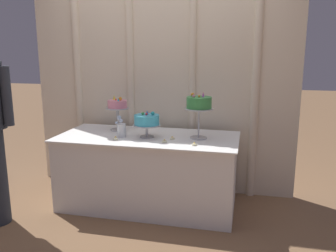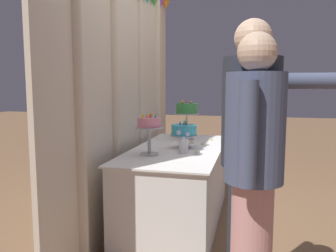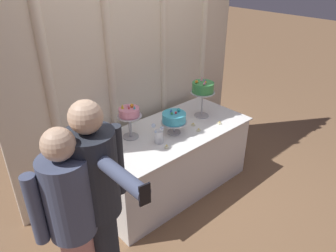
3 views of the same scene
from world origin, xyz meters
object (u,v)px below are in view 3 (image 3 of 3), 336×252
tealight_far_right (219,123)px  cake_display_leftmost (129,115)px  tealight_far_left (167,147)px  cake_display_center (174,118)px  guest_girl_blue_dress (75,228)px  guest_man_pink_jacket (98,206)px  tealight_near_right (193,125)px  cake_display_rightmost (203,89)px  tealight_near_left (199,130)px  cake_table (170,160)px  flower_vase (159,136)px

tealight_far_right → cake_display_leftmost: bearing=154.5°
tealight_far_left → tealight_far_right: (0.77, -0.02, -0.00)m
cake_display_center → guest_girl_blue_dress: guest_girl_blue_dress is taller
guest_man_pink_jacket → tealight_near_right: bearing=21.2°
cake_display_leftmost → guest_girl_blue_dress: guest_girl_blue_dress is taller
cake_display_rightmost → tealight_near_right: size_ratio=9.19×
tealight_near_left → guest_girl_blue_dress: bearing=-163.4°
cake_display_leftmost → tealight_far_right: size_ratio=8.04×
guest_girl_blue_dress → guest_man_pink_jacket: size_ratio=0.94×
cake_display_rightmost → guest_man_pink_jacket: bearing=-158.7°
cake_display_leftmost → guest_girl_blue_dress: size_ratio=0.23×
tealight_far_left → tealight_far_right: tealight_far_left is taller
cake_display_leftmost → tealight_far_left: bearing=-72.3°
cake_table → tealight_far_left: tealight_far_left is taller
cake_display_center → tealight_near_right: cake_display_center is taller
tealight_near_right → cake_display_center: bearing=173.8°
cake_display_leftmost → flower_vase: (0.14, -0.28, -0.18)m
cake_table → cake_display_rightmost: cake_display_rightmost is taller
cake_display_center → guest_girl_blue_dress: (-1.48, -0.66, -0.01)m
tealight_near_right → guest_man_pink_jacket: guest_man_pink_jacket is taller
guest_girl_blue_dress → guest_man_pink_jacket: 0.20m
tealight_near_right → tealight_near_left: bearing=-110.6°
cake_display_leftmost → guest_man_pink_jacket: size_ratio=0.22×
tealight_far_right → tealight_near_right: bearing=145.0°
cake_table → tealight_far_right: size_ratio=39.01×
tealight_near_right → tealight_far_right: size_ratio=1.07×
cake_table → guest_girl_blue_dress: guest_girl_blue_dress is taller
tealight_near_left → tealight_near_right: bearing=69.4°
cake_display_leftmost → tealight_near_left: bearing=-32.2°
cake_display_center → cake_display_rightmost: bearing=8.0°
cake_display_leftmost → tealight_near_right: bearing=-21.6°
cake_display_leftmost → tealight_near_left: cake_display_leftmost is taller
tealight_far_right → guest_girl_blue_dress: bearing=-166.9°
cake_display_leftmost → tealight_far_right: 1.03m
cake_display_center → tealight_near_right: (0.26, -0.03, -0.16)m
tealight_near_left → guest_man_pink_jacket: guest_man_pink_jacket is taller
tealight_far_left → tealight_far_right: bearing=-1.7°
cake_table → guest_girl_blue_dress: bearing=-154.1°
cake_display_center → tealight_near_right: size_ratio=5.55×
guest_man_pink_jacket → guest_girl_blue_dress: bearing=-171.2°
tealight_near_right → guest_girl_blue_dress: (-1.74, -0.63, 0.15)m
cake_display_center → tealight_far_right: 0.57m
tealight_near_left → tealight_near_right: same height
cake_table → tealight_far_left: bearing=-138.2°
tealight_far_left → guest_girl_blue_dress: (-1.22, -0.48, 0.14)m
guest_girl_blue_dress → tealight_near_right: bearing=19.9°
tealight_near_right → guest_man_pink_jacket: (-1.55, -0.60, 0.19)m
cake_display_rightmost → guest_man_pink_jacket: 1.93m
cake_display_leftmost → cake_display_rightmost: 0.92m
cake_display_center → cake_table: bearing=96.8°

